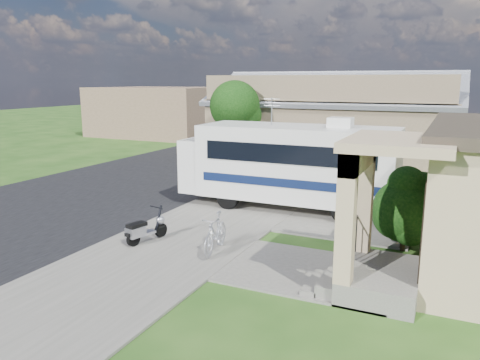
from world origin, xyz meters
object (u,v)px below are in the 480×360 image
at_px(shrub, 408,208).
at_px(pickup_truck, 228,145).
at_px(garden_hose, 348,263).
at_px(motorhome, 289,163).
at_px(scooter, 144,230).
at_px(bicycle, 215,235).
at_px(van, 265,132).

bearing_deg(shrub, pickup_truck, 134.15).
distance_m(shrub, garden_hose, 2.44).
bearing_deg(motorhome, garden_hose, -56.09).
relative_size(motorhome, scooter, 5.33).
height_order(bicycle, van, van).
bearing_deg(garden_hose, bicycle, -170.22).
height_order(shrub, bicycle, shrub).
distance_m(shrub, scooter, 7.27).
bearing_deg(pickup_truck, bicycle, 113.23).
bearing_deg(bicycle, garden_hose, 0.77).
xyz_separation_m(scooter, garden_hose, (5.58, 0.79, -0.34)).
xyz_separation_m(motorhome, scooter, (-2.43, -5.33, -1.25)).
height_order(motorhome, bicycle, motorhome).
relative_size(shrub, garden_hose, 5.88).
bearing_deg(van, bicycle, -59.47).
distance_m(pickup_truck, garden_hose, 16.66).
bearing_deg(shrub, bicycle, -151.91).
distance_m(bicycle, pickup_truck, 15.38).
relative_size(scooter, garden_hose, 3.63).
distance_m(motorhome, van, 17.15).
relative_size(motorhome, shrub, 3.29).
height_order(van, garden_hose, van).
bearing_deg(pickup_truck, shrub, 132.11).
relative_size(pickup_truck, van, 0.98).
bearing_deg(bicycle, shrub, 19.08).
xyz_separation_m(bicycle, pickup_truck, (-6.56, 13.90, 0.35)).
height_order(scooter, bicycle, bicycle).
bearing_deg(van, garden_hose, -50.75).
relative_size(shrub, van, 0.37).
xyz_separation_m(motorhome, garden_hose, (3.15, -4.53, -1.60)).
height_order(shrub, pickup_truck, shrub).
xyz_separation_m(van, garden_hose, (10.35, -20.07, -0.83)).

